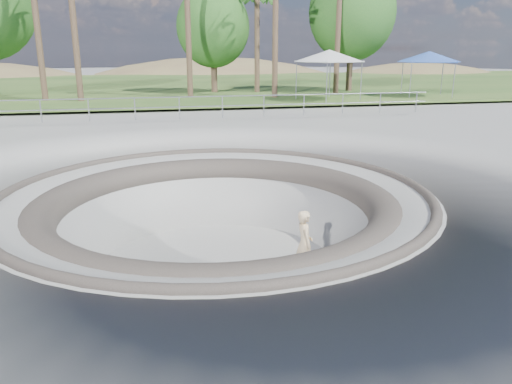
% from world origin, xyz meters
% --- Properties ---
extents(ground, '(180.00, 180.00, 0.00)m').
position_xyz_m(ground, '(0.00, 0.00, 0.00)').
color(ground, gray).
rests_on(ground, ground).
extents(skate_bowl, '(14.00, 14.00, 4.10)m').
position_xyz_m(skate_bowl, '(0.00, 0.00, -1.83)').
color(skate_bowl, gray).
rests_on(skate_bowl, ground).
extents(grass_strip, '(180.00, 36.00, 0.12)m').
position_xyz_m(grass_strip, '(0.00, 34.00, 0.22)').
color(grass_strip, '#305421').
rests_on(grass_strip, ground).
extents(distant_hills, '(103.20, 45.00, 28.60)m').
position_xyz_m(distant_hills, '(3.78, 57.17, -7.02)').
color(distant_hills, brown).
rests_on(distant_hills, ground).
extents(safety_railing, '(25.00, 0.06, 1.03)m').
position_xyz_m(safety_railing, '(0.00, 12.00, 0.69)').
color(safety_railing, gray).
rests_on(safety_railing, ground).
extents(skateboard, '(0.89, 0.50, 0.09)m').
position_xyz_m(skateboard, '(1.88, -1.16, -1.83)').
color(skateboard, brown).
rests_on(skateboard, ground).
extents(skater, '(0.39, 0.59, 1.61)m').
position_xyz_m(skater, '(1.88, -1.16, -1.01)').
color(skater, beige).
rests_on(skater, skateboard).
extents(canopy_white, '(5.45, 5.45, 2.97)m').
position_xyz_m(canopy_white, '(9.44, 18.00, 2.88)').
color(canopy_white, gray).
rests_on(canopy_white, ground).
extents(canopy_blue, '(5.43, 5.43, 2.86)m').
position_xyz_m(canopy_blue, '(16.66, 18.99, 2.79)').
color(canopy_blue, gray).
rests_on(canopy_blue, ground).
extents(bushy_tree_mid, '(5.12, 4.65, 7.38)m').
position_xyz_m(bushy_tree_mid, '(3.41, 25.13, 4.74)').
color(bushy_tree_mid, brown).
rests_on(bushy_tree_mid, ground).
extents(bushy_tree_right, '(6.28, 5.71, 9.06)m').
position_xyz_m(bushy_tree_right, '(13.37, 24.20, 5.79)').
color(bushy_tree_right, brown).
rests_on(bushy_tree_right, ground).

